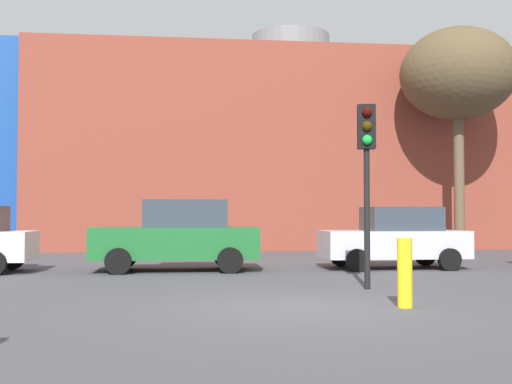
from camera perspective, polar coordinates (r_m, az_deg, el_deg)
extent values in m
plane|color=#47474C|center=(10.51, 4.22, -10.22)|extent=(200.00, 200.00, 0.00)
cube|color=brown|center=(33.05, 3.12, 2.97)|extent=(24.11, 12.58, 8.78)
cylinder|color=slate|center=(33.95, 3.10, 12.07)|extent=(4.00, 4.00, 2.00)
cylinder|color=black|center=(18.81, -20.84, -5.54)|extent=(0.61, 0.21, 0.61)
cube|color=#1E662D|center=(17.34, -7.21, -4.50)|extent=(4.37, 1.87, 0.83)
cube|color=#333D47|center=(17.32, -6.34, -1.92)|extent=(2.19, 1.67, 0.73)
cylinder|color=black|center=(16.48, -12.17, -6.05)|extent=(0.67, 0.23, 0.67)
cylinder|color=black|center=(18.38, -11.60, -5.63)|extent=(0.67, 0.23, 0.67)
cylinder|color=black|center=(16.45, -2.32, -6.10)|extent=(0.67, 0.23, 0.67)
cylinder|color=black|center=(18.36, -2.77, -5.68)|extent=(0.67, 0.23, 0.67)
cube|color=silver|center=(18.31, 12.09, -4.56)|extent=(3.96, 1.70, 0.75)
cube|color=#333D47|center=(18.36, 12.77, -2.34)|extent=(1.98, 1.51, 0.66)
cylinder|color=black|center=(17.12, 8.98, -6.02)|extent=(0.60, 0.21, 0.60)
cylinder|color=black|center=(18.80, 7.55, -5.67)|extent=(0.60, 0.21, 0.60)
cylinder|color=black|center=(17.97, 16.86, -5.77)|extent=(0.60, 0.21, 0.60)
cylinder|color=black|center=(19.58, 14.83, -5.48)|extent=(0.60, 0.21, 0.60)
cylinder|color=black|center=(13.12, 9.85, -2.37)|extent=(0.12, 0.12, 2.83)
cube|color=black|center=(13.24, 9.80, 5.73)|extent=(0.40, 0.30, 0.90)
sphere|color=#3C0605|center=(13.14, 9.86, 7.03)|extent=(0.20, 0.20, 0.20)
sphere|color=#3C2905|center=(13.10, 9.86, 5.82)|extent=(0.20, 0.20, 0.20)
sphere|color=green|center=(13.06, 9.87, 4.60)|extent=(0.20, 0.20, 0.20)
cylinder|color=brown|center=(26.44, 17.63, 1.13)|extent=(0.41, 0.41, 5.84)
ellipsoid|color=brown|center=(26.99, 17.53, 10.00)|extent=(4.54, 4.54, 3.63)
cylinder|color=yellow|center=(10.68, 13.11, -7.01)|extent=(0.24, 0.24, 1.12)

